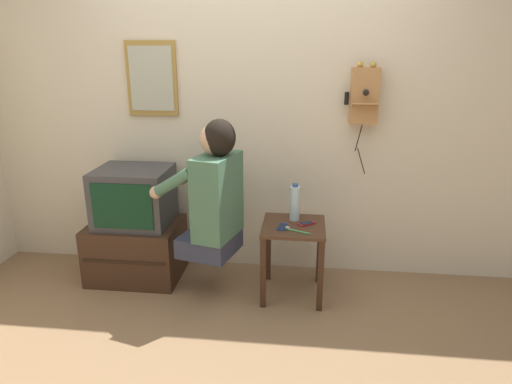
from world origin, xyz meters
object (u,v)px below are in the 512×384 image
object	(u,v)px
person	(214,193)
toothbrush	(296,231)
framed_picture	(152,79)
water_bottle	(295,203)
wall_phone_antique	(364,95)
cell_phone_held	(282,227)
television	(134,196)
cell_phone_spare	(306,223)

from	to	relation	value
person	toothbrush	xyz separation A→B (m)	(0.57, -0.04, -0.24)
framed_picture	water_bottle	world-z (taller)	framed_picture
person	wall_phone_antique	xyz separation A→B (m)	(1.02, 0.46, 0.62)
wall_phone_antique	cell_phone_held	world-z (taller)	wall_phone_antique
television	water_bottle	xyz separation A→B (m)	(1.22, -0.04, 0.01)
television	wall_phone_antique	world-z (taller)	wall_phone_antique
person	television	bearing A→B (deg)	85.96
wall_phone_antique	cell_phone_spare	xyz separation A→B (m)	(-0.38, -0.35, -0.86)
person	cell_phone_held	size ratio (longest dim) A/B	7.38
water_bottle	wall_phone_antique	bearing A→B (deg)	30.34
framed_picture	cell_phone_spare	xyz separation A→B (m)	(1.20, -0.40, -0.96)
cell_phone_held	person	bearing A→B (deg)	-169.78
person	framed_picture	distance (m)	1.04
framed_picture	toothbrush	xyz separation A→B (m)	(1.13, -0.54, -0.96)
cell_phone_held	toothbrush	distance (m)	0.12
television	wall_phone_antique	size ratio (longest dim) A/B	0.67
framed_picture	water_bottle	xyz separation A→B (m)	(1.11, -0.32, -0.84)
cell_phone_held	toothbrush	bearing A→B (deg)	-25.38
television	framed_picture	distance (m)	0.90
television	water_bottle	bearing A→B (deg)	-2.04
framed_picture	cell_phone_held	world-z (taller)	framed_picture
water_bottle	toothbrush	size ratio (longest dim) A/B	1.59
cell_phone_spare	framed_picture	bearing A→B (deg)	-143.86
toothbrush	cell_phone_held	bearing A→B (deg)	80.19
cell_phone_spare	toothbrush	world-z (taller)	toothbrush
television	framed_picture	bearing A→B (deg)	68.47
cell_phone_held	cell_phone_spare	world-z (taller)	same
television	person	bearing A→B (deg)	-18.79
television	toothbrush	world-z (taller)	television
framed_picture	cell_phone_spare	world-z (taller)	framed_picture
cell_phone_spare	water_bottle	world-z (taller)	water_bottle
cell_phone_held	cell_phone_spare	xyz separation A→B (m)	(0.17, 0.08, 0.00)
framed_picture	water_bottle	distance (m)	1.43
toothbrush	water_bottle	bearing A→B (deg)	27.74
person	cell_phone_held	world-z (taller)	person
person	water_bottle	bearing A→B (deg)	-56.83
wall_phone_antique	toothbrush	xyz separation A→B (m)	(-0.45, -0.49, -0.86)
cell_phone_spare	television	bearing A→B (deg)	-130.96
water_bottle	toothbrush	world-z (taller)	water_bottle
person	cell_phone_spare	xyz separation A→B (m)	(0.64, 0.10, -0.24)
person	water_bottle	xyz separation A→B (m)	(0.55, 0.18, -0.12)
person	framed_picture	bearing A→B (deg)	62.97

